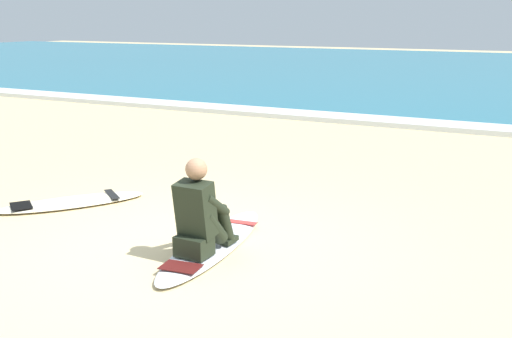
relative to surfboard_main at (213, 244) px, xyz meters
The scene contains 6 objects.
ground_plane 0.28m from the surfboard_main, 144.29° to the right, with size 80.00×80.00×0.00m, color #CCB584.
sea 21.83m from the surfboard_main, 90.59° to the left, with size 80.00×28.00×0.10m, color teal.
breaking_foam 8.14m from the surfboard_main, 91.58° to the left, with size 80.00×0.90×0.11m, color white.
surfboard_main is the anchor object (origin of this frame).
surfer_seated 0.51m from the surfboard_main, 80.39° to the right, with size 0.38×0.71×0.95m.
surfboard_spare_near 2.39m from the surfboard_main, 169.08° to the left, with size 1.52×1.79×0.08m.
Camera 1 is at (3.31, -4.96, 2.32)m, focal length 43.32 mm.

